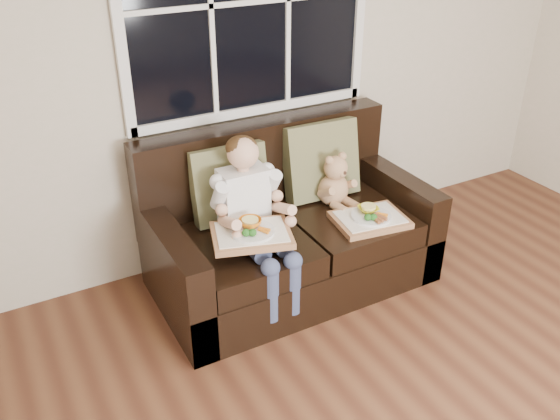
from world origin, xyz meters
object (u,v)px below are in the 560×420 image
tray_right (370,218)px  tray_left (251,233)px  teddy_bear (335,184)px  loveseat (287,235)px  child (252,206)px

tray_right → tray_left: bearing=-175.4°
teddy_bear → tray_right: size_ratio=0.76×
tray_left → loveseat: bearing=52.8°
loveseat → child: 0.47m
loveseat → child: (-0.30, -0.12, 0.34)m
loveseat → teddy_bear: loveseat is taller
teddy_bear → tray_left: 0.77m
loveseat → tray_left: 0.53m
child → teddy_bear: (0.64, 0.12, -0.06)m
loveseat → teddy_bear: (0.34, -0.00, 0.28)m
child → teddy_bear: 0.66m
loveseat → child: size_ratio=1.88×
loveseat → tray_right: 0.53m
loveseat → child: child is taller
tray_left → teddy_bear: bearing=37.7°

